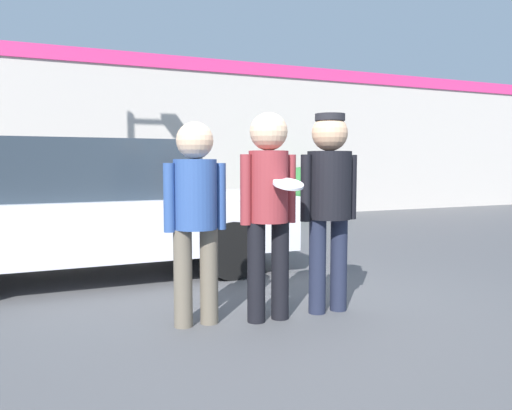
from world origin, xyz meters
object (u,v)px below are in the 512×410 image
Objects in this scene: person_left at (195,206)px; parked_car_near at (92,209)px; shrub at (300,192)px; person_right at (329,192)px; person_middle_with_frisbee at (269,198)px.

parked_car_near is at bearing 104.78° from person_left.
parked_car_near is at bearing -139.08° from shrub.
parked_car_near is (-1.77, 2.35, -0.28)m from person_right.
person_right reaches higher than person_left.
person_left is 1.19m from person_right.
parked_car_near is (-0.59, 2.23, -0.19)m from person_left.
person_left is 8.19m from shrub.
parked_car_near is 3.65× the size of shrub.
person_left is at bearing 174.58° from person_right.
person_left is 0.61m from person_middle_with_frisbee.
person_middle_with_frisbee reaches higher than parked_car_near.
person_middle_with_frisbee reaches higher than shrub.
person_right is (1.18, -0.11, 0.09)m from person_left.
person_left is at bearing -124.38° from shrub.
person_right reaches higher than shrub.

